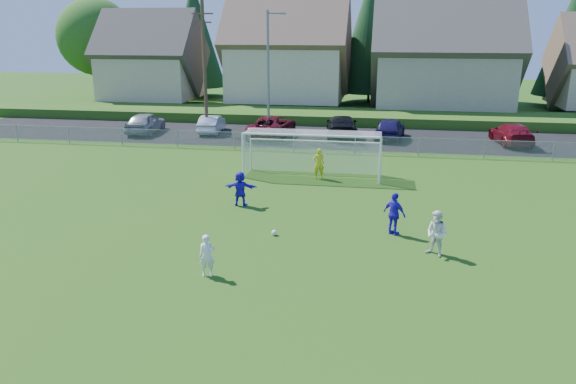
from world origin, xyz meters
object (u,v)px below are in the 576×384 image
at_px(goalkeeper, 319,164).
at_px(soccer_goal, 313,147).
at_px(player_white_a, 207,256).
at_px(car_g, 512,134).
at_px(soccer_ball, 274,233).
at_px(player_white_b, 437,234).
at_px(car_a, 145,123).
at_px(car_e, 390,128).
at_px(player_blue_a, 394,214).
at_px(car_b, 212,124).
at_px(car_c, 272,126).
at_px(player_blue_b, 240,189).
at_px(car_d, 342,126).

height_order(goalkeeper, soccer_goal, soccer_goal).
height_order(player_white_a, car_g, car_g).
xyz_separation_m(soccer_ball, player_white_b, (6.09, -1.03, 0.73)).
distance_m(soccer_ball, goalkeeper, 8.92).
height_order(car_a, car_g, car_a).
bearing_deg(car_e, player_blue_a, 97.65).
bearing_deg(player_blue_a, car_b, -19.98).
bearing_deg(car_b, car_c, 164.58).
relative_size(player_blue_a, car_g, 0.34).
bearing_deg(player_white_a, car_c, 76.26).
xyz_separation_m(player_white_b, goalkeeper, (-5.37, 9.89, -0.00)).
bearing_deg(player_blue_b, player_white_a, 95.30).
xyz_separation_m(player_white_b, car_a, (-20.14, 21.17, -0.03)).
distance_m(car_a, car_d, 15.07).
bearing_deg(soccer_goal, player_blue_a, -63.14).
bearing_deg(car_d, soccer_goal, 80.80).
height_order(player_blue_b, car_b, player_blue_b).
relative_size(car_d, car_e, 1.19).
height_order(player_white_b, car_d, player_white_b).
height_order(car_b, car_d, car_d).
xyz_separation_m(player_blue_b, car_c, (-1.84, 16.66, -0.01)).
xyz_separation_m(soccer_ball, car_d, (1.00, 21.08, 0.69)).
bearing_deg(goalkeeper, car_d, -106.75).
height_order(player_white_a, car_c, car_c).
distance_m(goalkeeper, car_b, 15.63).
bearing_deg(goalkeeper, car_b, -66.83).
xyz_separation_m(player_white_a, car_c, (-2.66, 24.24, 0.09)).
bearing_deg(player_white_a, car_b, 86.82).
bearing_deg(player_white_b, player_blue_a, 165.17).
relative_size(goalkeeper, car_e, 0.36).
bearing_deg(soccer_ball, player_white_b, -9.55).
xyz_separation_m(car_b, soccer_goal, (9.36, -11.66, 0.95)).
distance_m(player_white_b, car_e, 21.97).
bearing_deg(goalkeeper, soccer_goal, -69.51).
height_order(player_white_a, player_white_b, player_white_b).
bearing_deg(soccer_ball, car_e, 77.75).
distance_m(player_blue_b, goalkeeper, 6.09).
distance_m(car_b, soccer_goal, 14.98).
relative_size(player_white_b, car_b, 0.40).
xyz_separation_m(soccer_ball, goalkeeper, (0.72, 8.86, 0.72)).
distance_m(player_blue_a, car_a, 26.81).
relative_size(player_white_a, player_blue_b, 0.88).
bearing_deg(soccer_ball, car_b, 113.21).
height_order(player_white_b, goalkeeper, player_white_b).
height_order(player_white_b, player_blue_b, player_white_b).
height_order(player_white_b, car_e, player_white_b).
xyz_separation_m(player_blue_b, car_e, (6.80, 17.34, -0.01)).
bearing_deg(car_c, car_d, -165.87).
distance_m(player_white_b, car_d, 22.68).
relative_size(car_c, car_g, 1.13).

